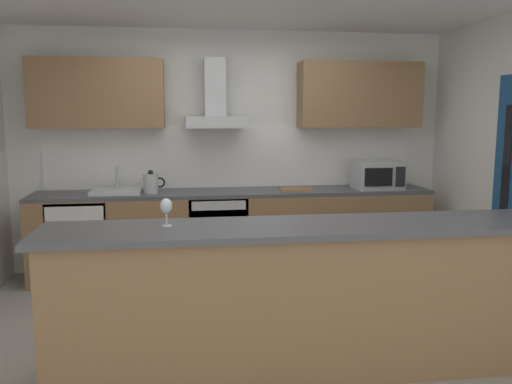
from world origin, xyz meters
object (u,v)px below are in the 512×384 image
Objects in this scene: sink at (117,191)px; chopping_board at (296,189)px; kettle at (151,183)px; refrigerator at (82,240)px; microwave at (378,175)px; oven at (217,233)px; wine_glass at (166,207)px; range_hood at (215,106)px.

sink is 1.87m from chopping_board.
sink reaches higher than kettle.
microwave is (3.14, -0.03, 0.62)m from refrigerator.
microwave is at bearing -0.80° from sink.
oven is 2.28m from wine_glass.
microwave is at bearing -5.16° from range_hood.
sink is 2.81× the size of wine_glass.
sink is at bearing 179.39° from oven.
microwave is at bearing -0.27° from chopping_board.
chopping_board is (0.84, -0.15, -0.88)m from range_hood.
sink reaches higher than oven.
microwave is 1.90m from range_hood.
microwave is 1.47× the size of chopping_board.
kettle is 0.85× the size of chopping_board.
oven is 1.13m from sink.
sink is (-1.03, 0.01, 0.47)m from oven.
microwave reaches higher than kettle.
chopping_board is (0.84, -0.02, 0.45)m from oven.
range_hood is at bearing 90.00° from oven.
wine_glass is (0.57, -2.14, 0.20)m from sink.
range_hood is (-1.74, 0.16, 0.74)m from microwave.
chopping_board is (-0.90, 0.00, -0.14)m from microwave.
oven reaches higher than refrigerator.
sink is (-2.77, 0.04, -0.12)m from microwave.
microwave is 0.69× the size of range_hood.
oven is 0.94× the size of refrigerator.
microwave is at bearing -0.46° from refrigerator.
refrigerator is at bearing -174.57° from range_hood.
kettle is at bearing -177.14° from oven.
chopping_board is at bearing -0.54° from refrigerator.
wine_glass is at bearing -75.09° from sink.
wine_glass is at bearing -102.05° from oven.
kettle is 1.62× the size of wine_glass.
sink is (0.37, 0.01, 0.50)m from refrigerator.
oven is 2.35× the size of chopping_board.
kettle is at bearing -179.62° from chopping_board.
oven is at bearing -90.00° from range_hood.
wine_glass reaches higher than kettle.
chopping_board reaches higher than oven.
sink is at bearing 2.14° from refrigerator.
range_hood is (1.39, 0.13, 1.36)m from refrigerator.
wine_glass is (-0.45, -2.26, -0.66)m from range_hood.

